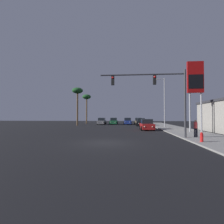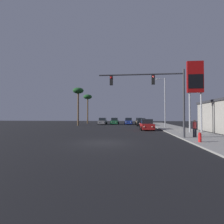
% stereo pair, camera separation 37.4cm
% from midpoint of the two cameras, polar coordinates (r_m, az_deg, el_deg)
% --- Properties ---
extents(ground_plane, '(120.00, 120.00, 0.00)m').
position_cam_midpoint_polar(ground_plane, '(14.33, -3.14, -9.99)').
color(ground_plane, black).
extents(sidewalk_right, '(5.00, 60.00, 0.12)m').
position_cam_midpoint_polar(sidewalk_right, '(25.26, 22.35, -5.97)').
color(sidewalk_right, gray).
rests_on(sidewalk_right, ground).
extents(car_grey, '(2.04, 4.32, 1.68)m').
position_cam_midpoint_polar(car_grey, '(44.50, -3.62, -3.08)').
color(car_grey, slate).
rests_on(car_grey, ground).
extents(car_tan, '(2.04, 4.33, 1.68)m').
position_cam_midpoint_polar(car_tan, '(45.15, 8.39, -3.04)').
color(car_tan, tan).
rests_on(car_tan, ground).
extents(car_blue, '(2.04, 4.32, 1.68)m').
position_cam_midpoint_polar(car_blue, '(44.74, 4.88, -3.07)').
color(car_blue, navy).
rests_on(car_blue, ground).
extents(car_black, '(2.04, 4.32, 1.68)m').
position_cam_midpoint_polar(car_black, '(38.37, 9.11, -3.36)').
color(car_black, black).
rests_on(car_black, ground).
extents(car_green, '(2.04, 4.32, 1.68)m').
position_cam_midpoint_polar(car_green, '(45.04, 0.33, -3.06)').
color(car_green, '#195933').
rests_on(car_green, ground).
extents(car_red, '(2.04, 4.34, 1.68)m').
position_cam_midpoint_polar(car_red, '(27.55, 10.90, -4.18)').
color(car_red, maroon).
rests_on(car_red, ground).
extents(traffic_light_mast, '(8.25, 0.36, 6.50)m').
position_cam_midpoint_polar(traffic_light_mast, '(17.59, 14.59, 7.28)').
color(traffic_light_mast, '#38383D').
rests_on(traffic_light_mast, sidewalk_right).
extents(street_lamp, '(1.74, 0.24, 9.00)m').
position_cam_midpoint_polar(street_lamp, '(33.40, 16.24, 3.84)').
color(street_lamp, '#99999E').
rests_on(street_lamp, sidewalk_right).
extents(gas_station_sign, '(2.00, 0.42, 9.00)m').
position_cam_midpoint_polar(gas_station_sign, '(24.89, 25.15, 9.14)').
color(gas_station_sign, '#99999E').
rests_on(gas_station_sign, sidewalk_right).
extents(fire_hydrant, '(0.24, 0.34, 0.76)m').
position_cam_midpoint_polar(fire_hydrant, '(15.54, 26.62, -7.37)').
color(fire_hydrant, red).
rests_on(fire_hydrant, sidewalk_right).
extents(pedestrian_on_sidewalk, '(0.34, 0.32, 1.67)m').
position_cam_midpoint_polar(pedestrian_on_sidewalk, '(18.69, 25.15, -4.64)').
color(pedestrian_on_sidewalk, '#23232D').
rests_on(pedestrian_on_sidewalk, sidewalk_right).
extents(palm_tree_far, '(2.40, 2.40, 8.20)m').
position_cam_midpoint_polar(palm_tree_far, '(49.63, -8.51, 4.45)').
color(palm_tree_far, brown).
rests_on(palm_tree_far, ground).
extents(palm_tree_mid, '(2.40, 2.40, 8.49)m').
position_cam_midpoint_polar(palm_tree_mid, '(39.98, -11.47, 6.23)').
color(palm_tree_mid, brown).
rests_on(palm_tree_mid, ground).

